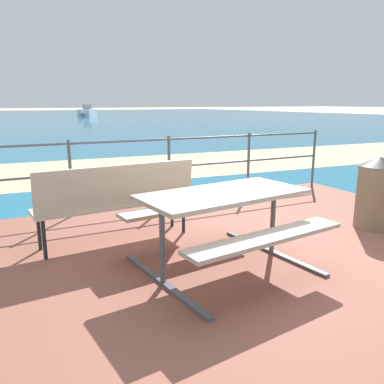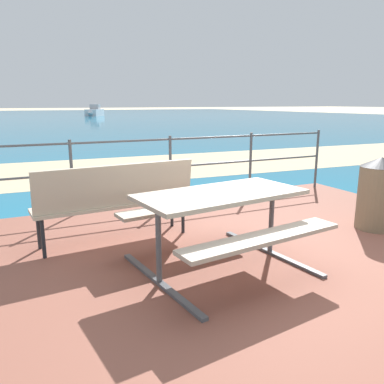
{
  "view_description": "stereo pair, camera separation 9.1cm",
  "coord_description": "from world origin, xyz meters",
  "px_view_note": "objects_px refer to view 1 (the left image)",
  "views": [
    {
      "loc": [
        -2.3,
        -3.06,
        1.62
      ],
      "look_at": [
        -0.15,
        1.28,
        0.49
      ],
      "focal_mm": 36.11,
      "sensor_mm": 36.0,
      "label": 1
    },
    {
      "loc": [
        -2.22,
        -3.1,
        1.62
      ],
      "look_at": [
        -0.15,
        1.28,
        0.49
      ],
      "focal_mm": 36.11,
      "sensor_mm": 36.0,
      "label": 2
    }
  ],
  "objects_px": {
    "park_bench": "(117,196)",
    "boat_mid": "(87,112)",
    "picnic_table": "(223,209)",
    "trash_bin": "(377,192)"
  },
  "relations": [
    {
      "from": "park_bench",
      "to": "boat_mid",
      "type": "xyz_separation_m",
      "value": [
        8.81,
        44.58,
        -0.11
      ]
    },
    {
      "from": "picnic_table",
      "to": "trash_bin",
      "type": "distance_m",
      "value": 2.37
    },
    {
      "from": "picnic_table",
      "to": "park_bench",
      "type": "distance_m",
      "value": 1.3
    },
    {
      "from": "park_bench",
      "to": "trash_bin",
      "type": "relative_size",
      "value": 1.98
    },
    {
      "from": "picnic_table",
      "to": "park_bench",
      "type": "relative_size",
      "value": 0.96
    },
    {
      "from": "trash_bin",
      "to": "boat_mid",
      "type": "xyz_separation_m",
      "value": [
        5.74,
        45.47,
        -0.02
      ]
    },
    {
      "from": "park_bench",
      "to": "boat_mid",
      "type": "relative_size",
      "value": 0.45
    },
    {
      "from": "boat_mid",
      "to": "park_bench",
      "type": "bearing_deg",
      "value": 17.33
    },
    {
      "from": "trash_bin",
      "to": "boat_mid",
      "type": "height_order",
      "value": "boat_mid"
    },
    {
      "from": "picnic_table",
      "to": "park_bench",
      "type": "xyz_separation_m",
      "value": [
        -0.71,
        1.09,
        -0.04
      ]
    }
  ]
}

